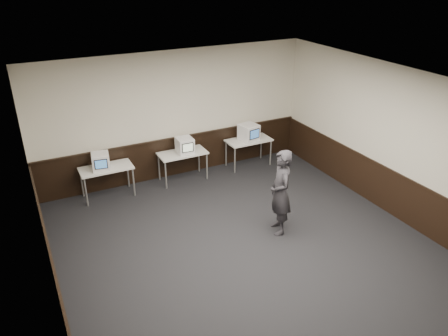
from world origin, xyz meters
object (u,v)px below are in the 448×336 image
(emac_center, at_px, (185,145))
(desk_center, at_px, (183,155))
(emac_left, at_px, (101,161))
(emac_right, at_px, (249,132))
(person, at_px, (280,193))
(desk_right, at_px, (249,142))
(desk_left, at_px, (106,170))

(emac_center, bearing_deg, desk_center, 145.75)
(emac_left, height_order, emac_center, emac_center)
(emac_right, height_order, person, person)
(desk_center, relative_size, desk_right, 1.00)
(desk_center, distance_m, person, 3.18)
(desk_right, bearing_deg, emac_right, -128.44)
(desk_center, relative_size, emac_right, 2.25)
(desk_center, xyz_separation_m, emac_left, (-2.01, -0.04, 0.26))
(desk_left, bearing_deg, desk_right, 0.00)
(emac_left, relative_size, person, 0.26)
(desk_right, bearing_deg, desk_left, 180.00)
(desk_left, xyz_separation_m, emac_right, (3.78, -0.03, 0.29))
(emac_right, bearing_deg, emac_center, 169.69)
(emac_center, height_order, emac_right, emac_right)
(desk_right, relative_size, person, 0.67)
(desk_right, xyz_separation_m, emac_center, (-1.84, -0.04, 0.27))
(desk_center, relative_size, emac_left, 2.57)
(desk_center, xyz_separation_m, emac_right, (1.88, -0.03, 0.29))
(desk_left, relative_size, emac_left, 2.57)
(desk_right, bearing_deg, emac_center, -178.73)
(emac_center, relative_size, person, 0.24)
(emac_left, distance_m, person, 4.17)
(desk_left, distance_m, emac_left, 0.29)
(emac_center, distance_m, emac_right, 1.82)
(emac_center, bearing_deg, desk_right, 2.67)
(desk_center, xyz_separation_m, emac_center, (0.06, -0.04, 0.27))
(emac_right, bearing_deg, desk_right, 40.78)
(desk_right, relative_size, emac_right, 2.25)
(desk_left, height_order, desk_center, same)
(emac_center, bearing_deg, emac_left, -178.60)
(desk_center, distance_m, emac_left, 2.02)
(emac_right, xyz_separation_m, person, (-1.00, -3.02, -0.07))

